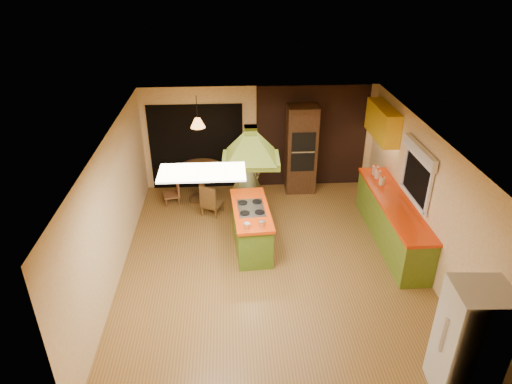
{
  "coord_description": "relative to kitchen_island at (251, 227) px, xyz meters",
  "views": [
    {
      "loc": [
        -0.7,
        -6.92,
        5.2
      ],
      "look_at": [
        -0.24,
        0.69,
        1.15
      ],
      "focal_mm": 32.0,
      "sensor_mm": 36.0,
      "label": 1
    }
  ],
  "objects": [
    {
      "name": "nook_opening",
      "position": [
        -1.16,
        2.64,
        0.62
      ],
      "size": [
        2.2,
        0.03,
        2.1
      ],
      "primitive_type": "cube",
      "color": "black",
      "rests_on": "ground"
    },
    {
      "name": "canister_large",
      "position": [
        2.74,
        1.18,
        0.59
      ],
      "size": [
        0.14,
        0.14,
        0.19
      ],
      "primitive_type": "cylinder",
      "rotation": [
        0.0,
        0.0,
        -0.02
      ],
      "color": "beige",
      "rests_on": "right_counter"
    },
    {
      "name": "window_right",
      "position": [
        3.03,
        -0.19,
        1.34
      ],
      "size": [
        0.12,
        1.35,
        1.06
      ],
      "color": "black",
      "rests_on": "room_walls"
    },
    {
      "name": "upper_cabinets",
      "position": [
        2.91,
        1.61,
        1.52
      ],
      "size": [
        0.34,
        1.4,
        0.7
      ],
      "primitive_type": "cube",
      "color": "yellow",
      "rests_on": "room_walls"
    },
    {
      "name": "kitchen_island",
      "position": [
        0.0,
        0.0,
        0.0
      ],
      "size": [
        0.79,
        1.73,
        0.87
      ],
      "rotation": [
        0.0,
        0.0,
        0.06
      ],
      "color": "#5B8421",
      "rests_on": "ground"
    },
    {
      "name": "man",
      "position": [
        -0.05,
        1.2,
        0.53
      ],
      "size": [
        0.79,
        0.61,
        1.92
      ],
      "primitive_type": "imported",
      "rotation": [
        0.0,
        0.0,
        3.37
      ],
      "color": "brown",
      "rests_on": "ground"
    },
    {
      "name": "room_walls",
      "position": [
        0.34,
        -0.59,
        0.82
      ],
      "size": [
        5.5,
        6.5,
        6.5
      ],
      "color": "#FCE6B5",
      "rests_on": "ground"
    },
    {
      "name": "canister_medium",
      "position": [
        2.74,
        1.01,
        0.58
      ],
      "size": [
        0.17,
        0.17,
        0.18
      ],
      "primitive_type": "cylinder",
      "rotation": [
        0.0,
        0.0,
        -0.41
      ],
      "color": "beige",
      "rests_on": "right_counter"
    },
    {
      "name": "range_hood",
      "position": [
        0.0,
        0.0,
        1.82
      ],
      "size": [
        1.06,
        0.78,
        0.79
      ],
      "rotation": [
        0.0,
        0.0,
        -0.04
      ],
      "color": "#596A1A",
      "rests_on": "ceiling_plane"
    },
    {
      "name": "brick_panel",
      "position": [
        1.59,
        2.64,
        0.82
      ],
      "size": [
        2.64,
        0.03,
        2.5
      ],
      "primitive_type": "cube",
      "color": "#381E14",
      "rests_on": "ground"
    },
    {
      "name": "right_counter",
      "position": [
        2.79,
        0.01,
        0.03
      ],
      "size": [
        0.62,
        3.05,
        0.92
      ],
      "color": "olive",
      "rests_on": "ground"
    },
    {
      "name": "ground",
      "position": [
        0.34,
        -0.59,
        -0.43
      ],
      "size": [
        6.5,
        6.5,
        0.0
      ],
      "primitive_type": "plane",
      "color": "olive",
      "rests_on": "ground"
    },
    {
      "name": "chair_left",
      "position": [
        -1.75,
        1.86,
        -0.11
      ],
      "size": [
        0.43,
        0.43,
        0.65
      ],
      "primitive_type": null,
      "rotation": [
        0.0,
        0.0,
        -1.34
      ],
      "color": "brown",
      "rests_on": "ground"
    },
    {
      "name": "pendant_lamp",
      "position": [
        -1.05,
        1.96,
        1.47
      ],
      "size": [
        0.4,
        0.4,
        0.21
      ],
      "primitive_type": "cone",
      "rotation": [
        0.0,
        0.0,
        0.28
      ],
      "color": "#FF9E3F",
      "rests_on": "ceiling_plane"
    },
    {
      "name": "refrigerator",
      "position": [
        2.57,
        -3.51,
        0.41
      ],
      "size": [
        0.74,
        0.7,
        1.69
      ],
      "primitive_type": "cube",
      "rotation": [
        0.0,
        0.0,
        -0.07
      ],
      "color": "white",
      "rests_on": "ground"
    },
    {
      "name": "fluor_panel",
      "position": [
        -0.76,
        -1.79,
        2.05
      ],
      "size": [
        1.2,
        0.6,
        0.03
      ],
      "primitive_type": "cube",
      "color": "white",
      "rests_on": "ceiling_plane"
    },
    {
      "name": "ceiling_plane",
      "position": [
        0.34,
        -0.59,
        2.07
      ],
      "size": [
        6.5,
        6.5,
        0.0
      ],
      "primitive_type": "plane",
      "rotation": [
        3.14,
        0.0,
        0.0
      ],
      "color": "silver",
      "rests_on": "room_walls"
    },
    {
      "name": "chair_near",
      "position": [
        -0.8,
        1.31,
        -0.07
      ],
      "size": [
        0.53,
        0.53,
        0.73
      ],
      "primitive_type": null,
      "rotation": [
        0.0,
        0.0,
        2.68
      ],
      "color": "brown",
      "rests_on": "ground"
    },
    {
      "name": "wall_oven",
      "position": [
        1.3,
        2.36,
        0.62
      ],
      "size": [
        0.7,
        0.61,
        2.11
      ],
      "rotation": [
        0.0,
        0.0,
        -0.01
      ],
      "color": "#4A2D17",
      "rests_on": "ground"
    },
    {
      "name": "dining_table",
      "position": [
        -1.05,
        1.96,
        0.15
      ],
      "size": [
        1.1,
        1.1,
        0.82
      ],
      "rotation": [
        0.0,
        0.0,
        0.15
      ],
      "color": "brown",
      "rests_on": "ground"
    },
    {
      "name": "canister_small",
      "position": [
        2.74,
        0.71,
        0.57
      ],
      "size": [
        0.14,
        0.14,
        0.16
      ],
      "primitive_type": "cylinder",
      "rotation": [
        0.0,
        0.0,
        -0.15
      ],
      "color": "beige",
      "rests_on": "right_counter"
    }
  ]
}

